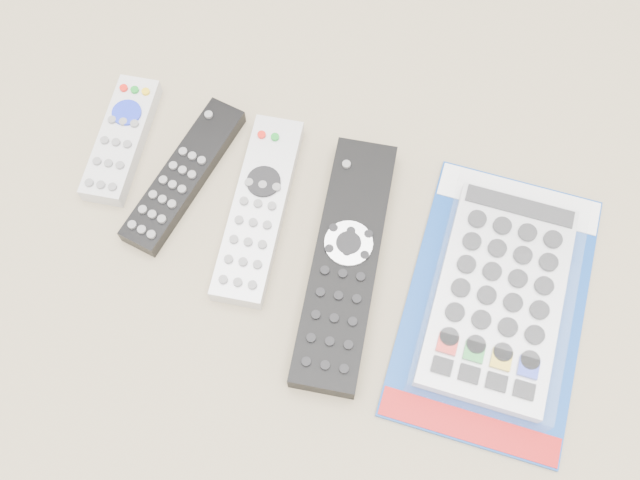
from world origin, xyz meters
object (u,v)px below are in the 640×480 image
(remote_large_black, at_px, (345,262))
(remote_slim_black, at_px, (184,175))
(remote_small_grey, at_px, (121,139))
(jumbo_remote_packaged, at_px, (499,295))
(remote_silver_dvd, at_px, (259,209))

(remote_large_black, bearing_deg, remote_slim_black, 160.46)
(remote_slim_black, distance_m, remote_large_black, 0.20)
(remote_small_grey, distance_m, remote_large_black, 0.28)
(remote_small_grey, bearing_deg, jumbo_remote_packaged, -13.67)
(remote_slim_black, height_order, remote_silver_dvd, remote_silver_dvd)
(remote_slim_black, relative_size, jumbo_remote_packaged, 0.66)
(remote_silver_dvd, bearing_deg, remote_large_black, -23.01)
(remote_small_grey, bearing_deg, remote_slim_black, -20.88)
(remote_slim_black, relative_size, remote_silver_dvd, 0.89)
(remote_small_grey, height_order, remote_slim_black, remote_small_grey)
(remote_slim_black, height_order, jumbo_remote_packaged, jumbo_remote_packaged)
(remote_slim_black, bearing_deg, remote_large_black, -2.63)
(remote_small_grey, distance_m, jumbo_remote_packaged, 0.43)
(remote_slim_black, xyz_separation_m, remote_silver_dvd, (0.09, -0.01, 0.00))
(remote_silver_dvd, xyz_separation_m, remote_large_black, (0.10, -0.03, 0.00))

